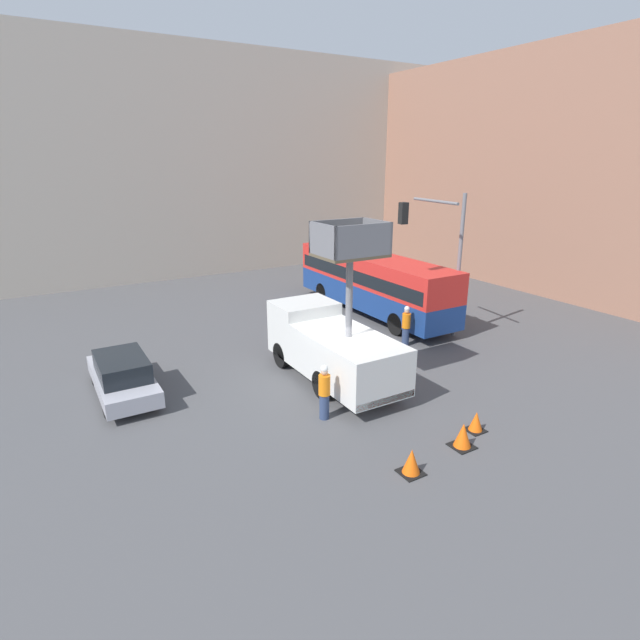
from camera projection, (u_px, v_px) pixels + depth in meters
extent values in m
plane|color=#4C4C4F|center=(339.00, 390.00, 18.28)|extent=(120.00, 120.00, 0.00)
cube|color=#BCB2A3|center=(154.00, 164.00, 36.92)|extent=(44.00, 10.00, 15.36)
cube|color=#936651|center=(578.00, 172.00, 32.53)|extent=(10.00, 28.00, 14.43)
cube|color=silver|center=(304.00, 327.00, 20.36)|extent=(2.41, 1.94, 2.13)
cube|color=silver|center=(348.00, 358.00, 17.78)|extent=(2.41, 4.53, 1.66)
cube|color=red|center=(385.00, 400.00, 16.18)|extent=(2.36, 0.10, 0.24)
cylinder|color=black|center=(282.00, 355.00, 20.16)|extent=(0.30, 1.03, 1.03)
cylinder|color=black|center=(326.00, 345.00, 21.18)|extent=(0.30, 1.03, 1.03)
cylinder|color=black|center=(323.00, 385.00, 17.51)|extent=(0.30, 1.03, 1.03)
cylinder|color=black|center=(371.00, 372.00, 18.53)|extent=(0.30, 1.03, 1.03)
cylinder|color=slate|center=(349.00, 297.00, 17.09)|extent=(0.24, 0.24, 2.84)
cube|color=brown|center=(350.00, 255.00, 16.63)|extent=(2.21, 1.67, 0.10)
cube|color=slate|center=(323.00, 240.00, 15.94)|extent=(0.08, 1.67, 1.05)
cube|color=slate|center=(376.00, 235.00, 16.97)|extent=(0.08, 1.67, 1.05)
cube|color=slate|center=(337.00, 235.00, 17.10)|extent=(2.21, 0.08, 1.05)
cube|color=slate|center=(364.00, 241.00, 15.80)|extent=(2.21, 0.08, 1.05)
cube|color=navy|center=(372.00, 294.00, 27.01)|extent=(2.47, 11.14, 1.22)
cube|color=red|center=(373.00, 270.00, 26.59)|extent=(2.47, 11.14, 1.49)
cube|color=black|center=(373.00, 274.00, 26.66)|extent=(2.49, 10.69, 0.65)
cylinder|color=black|center=(323.00, 292.00, 29.47)|extent=(0.30, 1.10, 1.10)
cylinder|color=black|center=(353.00, 288.00, 30.52)|extent=(0.30, 1.10, 1.10)
cylinder|color=black|center=(397.00, 324.00, 23.82)|extent=(0.30, 1.10, 1.10)
cylinder|color=black|center=(431.00, 317.00, 24.86)|extent=(0.30, 1.10, 1.10)
cylinder|color=slate|center=(459.00, 267.00, 22.94)|extent=(0.18, 0.18, 6.63)
cylinder|color=slate|center=(435.00, 201.00, 21.43)|extent=(0.53, 3.12, 0.13)
cube|color=black|center=(403.00, 213.00, 20.99)|extent=(0.36, 0.36, 0.90)
sphere|color=red|center=(404.00, 207.00, 20.91)|extent=(0.20, 0.20, 0.20)
cylinder|color=navy|center=(324.00, 406.00, 16.15)|extent=(0.32, 0.32, 0.86)
cylinder|color=orange|center=(324.00, 385.00, 15.92)|extent=(0.38, 0.38, 0.68)
sphere|color=tan|center=(324.00, 372.00, 15.78)|extent=(0.23, 0.23, 0.23)
sphere|color=white|center=(324.00, 369.00, 15.74)|extent=(0.24, 0.24, 0.24)
cylinder|color=navy|center=(405.00, 337.00, 22.49)|extent=(0.32, 0.32, 0.85)
cylinder|color=orange|center=(406.00, 321.00, 22.26)|extent=(0.38, 0.38, 0.67)
sphere|color=tan|center=(407.00, 311.00, 22.12)|extent=(0.23, 0.23, 0.23)
sphere|color=white|center=(407.00, 309.00, 22.09)|extent=(0.24, 0.24, 0.24)
cube|color=black|center=(475.00, 430.00, 15.54)|extent=(0.56, 0.56, 0.03)
cone|color=#F25B0F|center=(476.00, 421.00, 15.45)|extent=(0.45, 0.45, 0.64)
cube|color=black|center=(462.00, 446.00, 14.68)|extent=(0.67, 0.67, 0.03)
cone|color=#F25B0F|center=(463.00, 435.00, 14.56)|extent=(0.53, 0.53, 0.76)
cube|color=black|center=(411.00, 472.00, 13.45)|extent=(0.63, 0.63, 0.03)
cone|color=#F25B0F|center=(411.00, 461.00, 13.34)|extent=(0.51, 0.51, 0.72)
cube|color=#A8A8B2|center=(123.00, 380.00, 17.77)|extent=(1.80, 4.63, 0.57)
cube|color=black|center=(122.00, 366.00, 17.38)|extent=(1.59, 2.54, 0.69)
cylinder|color=black|center=(95.00, 376.00, 18.64)|extent=(0.22, 0.64, 0.64)
cylinder|color=black|center=(138.00, 368.00, 19.39)|extent=(0.22, 0.64, 0.64)
cylinder|color=black|center=(107.00, 408.00, 16.29)|extent=(0.22, 0.64, 0.64)
cylinder|color=black|center=(155.00, 397.00, 17.04)|extent=(0.22, 0.64, 0.64)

